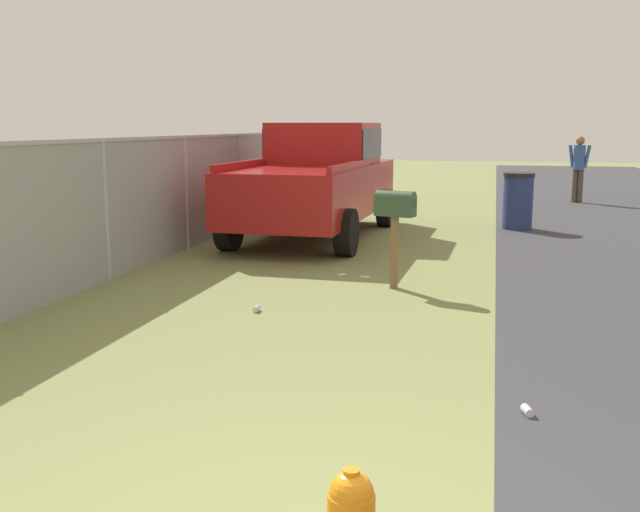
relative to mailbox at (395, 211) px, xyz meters
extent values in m
sphere|color=orange|center=(-6.40, -0.70, -0.37)|extent=(0.18, 0.18, 0.18)
cylinder|color=orange|center=(-6.40, -0.70, -0.31)|extent=(0.07, 0.07, 0.08)
cube|color=brown|center=(0.00, 0.00, -0.53)|extent=(0.09, 0.09, 0.92)
cube|color=#334C33|center=(0.00, 0.00, 0.04)|extent=(0.34, 0.54, 0.22)
cylinder|color=#334C33|center=(0.00, 0.00, 0.15)|extent=(0.34, 0.54, 0.20)
cube|color=red|center=(0.11, 0.00, 0.11)|extent=(0.02, 0.04, 0.18)
cube|color=maroon|center=(3.88, 1.99, -0.11)|extent=(5.38, 2.14, 0.90)
cube|color=maroon|center=(4.52, 1.97, 0.72)|extent=(1.86, 1.88, 0.76)
cube|color=black|center=(4.52, 1.97, 0.72)|extent=(1.81, 1.92, 0.53)
cube|color=maroon|center=(2.74, 2.94, 0.40)|extent=(2.77, 0.16, 0.12)
cube|color=maroon|center=(2.68, 1.11, 0.40)|extent=(2.77, 0.16, 0.12)
cylinder|color=black|center=(5.67, 2.94, -0.61)|extent=(0.77, 0.28, 0.76)
cylinder|color=black|center=(5.61, 0.95, -0.61)|extent=(0.77, 0.28, 0.76)
cylinder|color=black|center=(2.15, 3.03, -0.61)|extent=(0.77, 0.28, 0.76)
cylinder|color=black|center=(2.10, 1.05, -0.61)|extent=(0.77, 0.28, 0.76)
cylinder|color=navy|center=(5.88, -1.67, -0.47)|extent=(0.58, 0.58, 1.04)
cylinder|color=black|center=(5.88, -1.67, 0.09)|extent=(0.61, 0.61, 0.08)
cylinder|color=#4C4238|center=(11.45, -3.43, -0.56)|extent=(0.14, 0.14, 0.87)
cylinder|color=#4C4238|center=(11.48, -3.30, -0.56)|extent=(0.14, 0.14, 0.87)
cylinder|color=#335999|center=(11.47, -3.37, 0.21)|extent=(0.30, 0.30, 0.65)
sphere|color=#8C6647|center=(11.47, -3.37, 0.65)|extent=(0.24, 0.24, 0.24)
cylinder|color=#335999|center=(11.42, -3.56, 0.24)|extent=(0.09, 0.18, 0.60)
cylinder|color=#335999|center=(11.51, -3.17, 0.24)|extent=(0.09, 0.18, 0.60)
cylinder|color=#9EA3A8|center=(-0.43, 3.77, -0.05)|extent=(0.07, 0.07, 1.88)
cylinder|color=#9EA3A8|center=(2.15, 3.77, -0.05)|extent=(0.07, 0.07, 1.88)
cylinder|color=#9EA3A8|center=(4.73, 3.77, -0.05)|extent=(0.07, 0.07, 1.88)
cylinder|color=#9EA3A8|center=(7.31, 3.77, -0.05)|extent=(0.07, 0.07, 1.88)
cylinder|color=#9EA3A8|center=(9.89, 3.77, -0.05)|extent=(0.07, 0.07, 1.88)
cylinder|color=#9EA3A8|center=(12.47, 3.77, -0.05)|extent=(0.07, 0.07, 1.88)
cube|color=#9EA3A8|center=(3.44, 3.77, 0.86)|extent=(18.06, 0.04, 0.04)
cube|color=gray|center=(3.44, 3.77, -0.05)|extent=(18.06, 0.01, 1.88)
cube|color=silver|center=(0.59, 0.48, -0.99)|extent=(0.11, 0.14, 0.01)
cube|color=silver|center=(0.67, 0.82, -0.99)|extent=(0.14, 0.14, 0.01)
cylinder|color=silver|center=(-3.88, -1.49, -0.96)|extent=(0.13, 0.10, 0.07)
cylinder|color=silver|center=(-1.54, 1.33, -0.96)|extent=(0.13, 0.08, 0.07)
camera|label=1|loc=(-8.99, -1.19, 1.06)|focal=40.65mm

